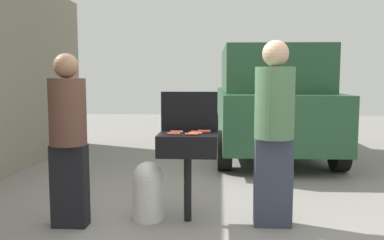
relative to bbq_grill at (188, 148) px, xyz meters
The scene contains 15 objects.
ground_plane 0.81m from the bbq_grill, 40.37° to the right, with size 24.00×24.00×0.00m, color gray.
bbq_grill is the anchor object (origin of this frame).
grill_lid_open 0.42m from the bbq_grill, 90.00° to the left, with size 0.60×0.05×0.42m, color black.
hot_dog_0 0.21m from the bbq_grill, 69.52° to the right, with size 0.03×0.03×0.13m, color #B74C33.
hot_dog_1 0.19m from the bbq_grill, 23.05° to the left, with size 0.03×0.03×0.13m, color #AD4228.
hot_dog_2 0.18m from the bbq_grill, 31.94° to the right, with size 0.03×0.03×0.13m, color #AD4228.
hot_dog_3 0.26m from the bbq_grill, 35.96° to the left, with size 0.03×0.03×0.13m, color #C6593D.
hot_dog_4 0.23m from the bbq_grill, 141.99° to the right, with size 0.03×0.03×0.13m, color #C6593D.
hot_dog_5 0.19m from the bbq_grill, 43.71° to the right, with size 0.03×0.03×0.13m, color #C6593D.
hot_dog_6 0.20m from the bbq_grill, 161.92° to the left, with size 0.03×0.03×0.13m, color #C6593D.
hot_dog_7 0.24m from the bbq_grill, 24.01° to the left, with size 0.03×0.03×0.13m, color #B74C33.
propane_tank 0.61m from the bbq_grill, behind, with size 0.32×0.32×0.62m.
person_left 1.19m from the bbq_grill, 168.52° to the right, with size 0.36×0.36×1.72m.
person_right 0.89m from the bbq_grill, ahead, with size 0.39×0.39×1.84m.
parked_minivan 4.06m from the bbq_grill, 71.90° to the left, with size 2.13×4.45×2.02m.
Camera 1 is at (0.14, -3.97, 1.49)m, focal length 38.51 mm.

